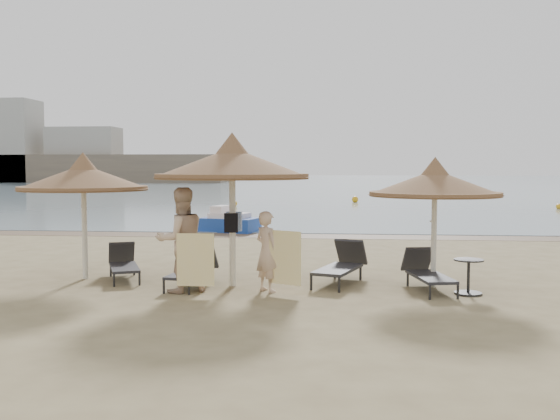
% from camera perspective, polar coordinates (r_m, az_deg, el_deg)
% --- Properties ---
extents(ground, '(160.00, 160.00, 0.00)m').
position_cam_1_polar(ground, '(11.60, -1.92, -7.51)').
color(ground, '#8E7E58').
rests_on(ground, ground).
extents(sea, '(200.00, 140.00, 0.03)m').
position_cam_1_polar(sea, '(91.31, 4.70, 2.54)').
color(sea, gray).
rests_on(sea, ground).
extents(wet_sand_strip, '(200.00, 1.60, 0.01)m').
position_cam_1_polar(wet_sand_strip, '(20.85, 1.48, -2.37)').
color(wet_sand_strip, brown).
rests_on(wet_sand_strip, ground).
extents(far_shore, '(150.00, 54.80, 12.00)m').
position_cam_1_polar(far_shore, '(92.98, -11.02, 4.29)').
color(far_shore, '#71614D').
rests_on(far_shore, ground).
extents(palapa_left, '(2.63, 2.63, 2.61)m').
position_cam_1_polar(palapa_left, '(13.37, -17.53, 2.79)').
color(palapa_left, silver).
rests_on(palapa_left, ground).
extents(palapa_center, '(2.99, 2.99, 2.97)m').
position_cam_1_polar(palapa_center, '(12.00, -4.39, 4.22)').
color(palapa_center, silver).
rests_on(palapa_center, ground).
extents(palapa_right, '(2.52, 2.52, 2.50)m').
position_cam_1_polar(palapa_right, '(12.22, 13.97, 2.36)').
color(palapa_right, silver).
rests_on(palapa_right, ground).
extents(lounger_far_left, '(1.12, 1.67, 0.72)m').
position_cam_1_polar(lounger_far_left, '(13.32, -14.12, -4.73)').
color(lounger_far_left, black).
rests_on(lounger_far_left, ground).
extents(lounger_near_left, '(0.75, 1.69, 0.73)m').
position_cam_1_polar(lounger_near_left, '(12.32, -7.89, -5.33)').
color(lounger_near_left, black).
rests_on(lounger_near_left, ground).
extents(lounger_near_right, '(1.14, 1.92, 0.82)m').
position_cam_1_polar(lounger_near_right, '(12.54, 5.67, -4.96)').
color(lounger_near_right, black).
rests_on(lounger_near_right, ground).
extents(lounger_far_right, '(0.88, 1.75, 0.75)m').
position_cam_1_polar(lounger_far_right, '(12.11, 13.26, -5.51)').
color(lounger_far_right, black).
rests_on(lounger_far_right, ground).
extents(side_table, '(0.53, 0.53, 0.64)m').
position_cam_1_polar(side_table, '(11.86, 16.85, -5.95)').
color(side_table, black).
rests_on(side_table, ground).
extents(person_left, '(1.23, 1.12, 2.24)m').
position_cam_1_polar(person_left, '(11.59, -9.05, -1.96)').
color(person_left, '#CEAB8B').
rests_on(person_left, ground).
extents(person_right, '(0.94, 0.93, 1.74)m').
position_cam_1_polar(person_right, '(11.51, -1.21, -3.22)').
color(person_right, '#CEAB8B').
rests_on(person_right, ground).
extents(towel_left, '(0.68, 0.03, 0.95)m').
position_cam_1_polar(towel_left, '(11.23, -7.75, -4.54)').
color(towel_left, yellow).
rests_on(towel_left, ground).
extents(towel_right, '(0.63, 0.34, 0.98)m').
position_cam_1_polar(towel_right, '(11.25, 0.41, -4.38)').
color(towel_right, yellow).
rests_on(towel_right, ground).
extents(bag_patterned, '(0.31, 0.13, 0.38)m').
position_cam_1_polar(bag_patterned, '(12.22, -4.22, -1.04)').
color(bag_patterned, silver).
rests_on(bag_patterned, ground).
extents(bag_dark, '(0.27, 0.11, 0.37)m').
position_cam_1_polar(bag_dark, '(11.89, -4.50, -1.18)').
color(bag_dark, black).
rests_on(bag_dark, ground).
extents(pedal_boat, '(2.22, 1.68, 0.92)m').
position_cam_1_polar(pedal_boat, '(22.23, -4.69, -1.11)').
color(pedal_boat, '#183C96').
rests_on(pedal_boat, ground).
extents(buoy_left, '(0.36, 0.36, 0.36)m').
position_cam_1_polar(buoy_left, '(35.96, -4.22, 0.58)').
color(buoy_left, orange).
rests_on(buoy_left, ground).
extents(buoy_mid, '(0.41, 0.41, 0.41)m').
position_cam_1_polar(buoy_mid, '(40.18, 6.88, 0.96)').
color(buoy_mid, orange).
rests_on(buoy_mid, ground).
extents(buoy_right, '(0.31, 0.31, 0.31)m').
position_cam_1_polar(buoy_right, '(36.88, 24.15, 0.29)').
color(buoy_right, orange).
rests_on(buoy_right, ground).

